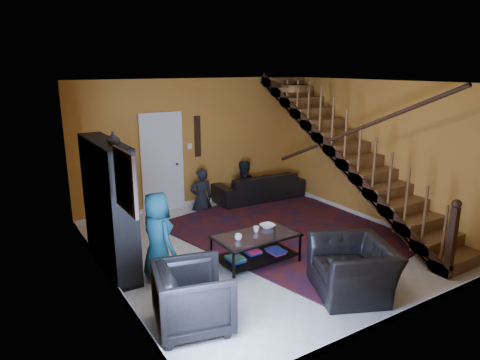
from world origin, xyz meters
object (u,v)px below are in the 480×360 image
object	(u,v)px
armchair_right	(353,268)
coffee_table	(256,247)
armchair_left	(193,297)
sofa	(259,186)
bookshelf	(109,208)

from	to	relation	value
armchair_right	coffee_table	size ratio (longest dim) A/B	0.85
armchair_left	sofa	bearing A→B (deg)	-28.99
armchair_left	bookshelf	bearing A→B (deg)	23.05
armchair_left	armchair_right	world-z (taller)	armchair_left
armchair_left	coffee_table	distance (m)	1.91
armchair_left	coffee_table	bearing A→B (deg)	-43.02
bookshelf	sofa	xyz separation A→B (m)	(3.90, 1.70, -0.66)
armchair_left	coffee_table	size ratio (longest dim) A/B	0.67
armchair_left	armchair_right	bearing A→B (deg)	-86.70
bookshelf	armchair_right	size ratio (longest dim) A/B	1.79
bookshelf	armchair_left	distance (m)	2.25
sofa	coffee_table	bearing A→B (deg)	57.93
armchair_right	coffee_table	world-z (taller)	armchair_right
armchair_left	armchair_right	size ratio (longest dim) A/B	0.79
bookshelf	armchair_right	world-z (taller)	bookshelf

